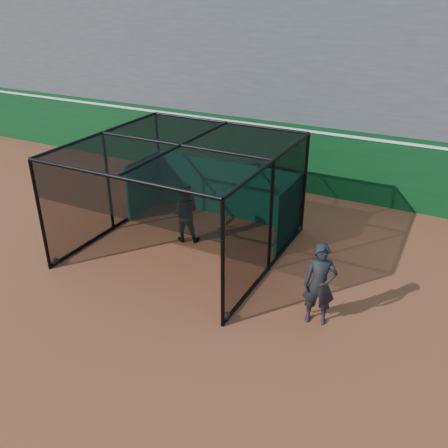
% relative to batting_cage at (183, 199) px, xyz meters
% --- Properties ---
extents(ground, '(120.00, 120.00, 0.00)m').
position_rel_batting_cage_xyz_m(ground, '(0.78, -2.58, -1.56)').
color(ground, brown).
rests_on(ground, ground).
extents(outfield_wall, '(50.00, 0.50, 2.50)m').
position_rel_batting_cage_xyz_m(outfield_wall, '(0.78, 5.92, -0.28)').
color(outfield_wall, '#093615').
rests_on(outfield_wall, ground).
extents(grandstand, '(50.00, 7.85, 8.95)m').
position_rel_batting_cage_xyz_m(grandstand, '(0.78, 9.70, 2.91)').
color(grandstand, '#4C4C4F').
rests_on(grandstand, ground).
extents(batting_cage, '(5.43, 5.47, 3.13)m').
position_rel_batting_cage_xyz_m(batting_cage, '(0.00, 0.00, 0.00)').
color(batting_cage, black).
rests_on(batting_cage, ground).
extents(batter, '(1.06, 0.95, 1.79)m').
position_rel_batting_cage_xyz_m(batter, '(-0.25, 0.44, -0.67)').
color(batter, black).
rests_on(batter, ground).
extents(on_deck_player, '(0.82, 0.65, 1.99)m').
position_rel_batting_cage_xyz_m(on_deck_player, '(4.49, -1.55, -0.57)').
color(on_deck_player, black).
rests_on(on_deck_player, ground).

